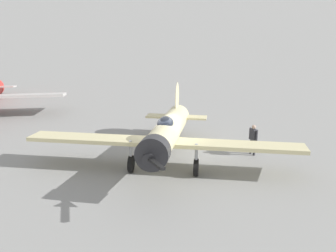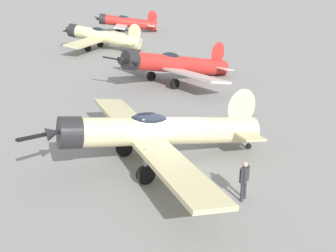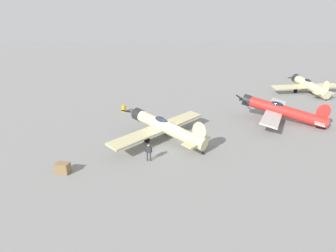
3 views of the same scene
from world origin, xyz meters
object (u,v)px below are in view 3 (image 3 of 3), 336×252
object	(u,v)px
airplane_mid_apron	(280,110)
fuel_drum	(124,108)
airplane_far_line	(309,85)
equipment_crate	(63,168)
airplane_foreground	(164,127)
ground_crew_mechanic	(149,151)

from	to	relation	value
airplane_mid_apron	fuel_drum	xyz separation A→B (m)	(3.79, 20.25, -1.02)
airplane_far_line	fuel_drum	distance (m)	32.71
equipment_crate	airplane_mid_apron	bearing A→B (deg)	-59.63
equipment_crate	airplane_far_line	bearing A→B (deg)	-49.47
airplane_foreground	airplane_far_line	distance (m)	32.64
equipment_crate	fuel_drum	distance (m)	16.99
airplane_foreground	equipment_crate	xyz separation A→B (m)	(-6.71, 8.08, -1.14)
airplane_foreground	airplane_mid_apron	bearing A→B (deg)	-116.26
airplane_mid_apron	ground_crew_mechanic	xyz separation A→B (m)	(-10.80, 15.48, -0.52)
ground_crew_mechanic	fuel_drum	world-z (taller)	ground_crew_mechanic
equipment_crate	fuel_drum	size ratio (longest dim) A/B	1.26
airplane_foreground	fuel_drum	xyz separation A→B (m)	(10.16, 6.02, -1.12)
fuel_drum	airplane_far_line	bearing A→B (deg)	-70.02
airplane_far_line	airplane_mid_apron	bearing A→B (deg)	134.14
airplane_foreground	fuel_drum	world-z (taller)	airplane_foreground
airplane_far_line	equipment_crate	distance (m)	43.15
airplane_far_line	equipment_crate	bearing A→B (deg)	119.67
airplane_mid_apron	airplane_far_line	xyz separation A→B (m)	(14.96, -10.47, 0.04)
airplane_far_line	ground_crew_mechanic	xyz separation A→B (m)	(-25.76, 25.95, -0.55)
airplane_far_line	ground_crew_mechanic	distance (m)	36.57
airplane_mid_apron	equipment_crate	size ratio (longest dim) A/B	9.97
airplane_foreground	ground_crew_mechanic	xyz separation A→B (m)	(-4.43, 1.24, -0.62)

